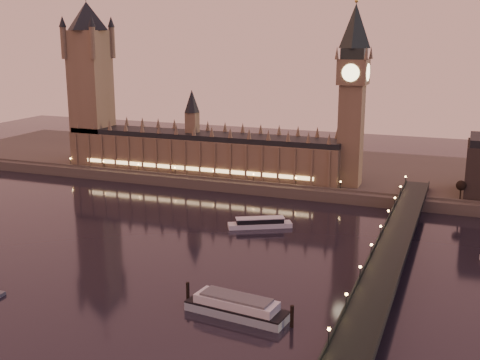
# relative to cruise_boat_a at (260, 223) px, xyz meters

# --- Properties ---
(ground) EXTENTS (700.00, 700.00, 0.00)m
(ground) POSITION_rel_cruise_boat_a_xyz_m (-25.84, -44.75, -2.18)
(ground) COLOR black
(ground) RESTS_ON ground
(far_embankment) EXTENTS (560.00, 130.00, 6.00)m
(far_embankment) POSITION_rel_cruise_boat_a_xyz_m (4.16, 120.25, 0.82)
(far_embankment) COLOR #423D35
(far_embankment) RESTS_ON ground
(palace_of_westminster) EXTENTS (180.00, 26.62, 52.00)m
(palace_of_westminster) POSITION_rel_cruise_boat_a_xyz_m (-65.97, 76.24, 19.53)
(palace_of_westminster) COLOR brown
(palace_of_westminster) RESTS_ON ground
(victoria_tower) EXTENTS (31.68, 31.68, 118.00)m
(victoria_tower) POSITION_rel_cruise_boat_a_xyz_m (-145.84, 76.25, 63.61)
(victoria_tower) COLOR brown
(victoria_tower) RESTS_ON ground
(big_ben) EXTENTS (17.68, 17.68, 104.00)m
(big_ben) POSITION_rel_cruise_boat_a_xyz_m (28.14, 76.23, 61.77)
(big_ben) COLOR brown
(big_ben) RESTS_ON ground
(westminster_bridge) EXTENTS (13.20, 260.00, 15.30)m
(westminster_bridge) POSITION_rel_cruise_boat_a_xyz_m (65.77, -44.75, 3.34)
(westminster_bridge) COLOR black
(westminster_bridge) RESTS_ON ground
(bare_tree_0) EXTENTS (5.61, 5.61, 11.40)m
(bare_tree_0) POSITION_rel_cruise_boat_a_xyz_m (88.37, 64.25, 12.32)
(bare_tree_0) COLOR black
(bare_tree_0) RESTS_ON ground
(cruise_boat_a) EXTENTS (30.39, 20.49, 4.94)m
(cruise_boat_a) POSITION_rel_cruise_boat_a_xyz_m (0.00, 0.00, 0.00)
(cruise_boat_a) COLOR silver
(cruise_boat_a) RESTS_ON ground
(moored_barge) EXTENTS (40.26, 13.94, 7.43)m
(moored_barge) POSITION_rel_cruise_boat_a_xyz_m (23.68, -92.08, 0.96)
(moored_barge) COLOR #90AAB7
(moored_barge) RESTS_ON ground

